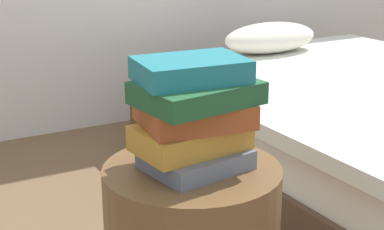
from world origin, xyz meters
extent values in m
cube|color=#4C3828|center=(1.27, 0.60, 0.11)|extent=(1.57, 2.05, 0.22)
cube|color=white|center=(1.27, 0.60, 0.31)|extent=(1.51, 1.97, 0.18)
cube|color=silver|center=(1.27, 0.60, 0.43)|extent=(1.60, 2.01, 0.06)
ellipsoid|color=silver|center=(1.24, 1.40, 0.54)|extent=(0.57, 0.30, 0.16)
cube|color=slate|center=(0.01, -0.01, 0.58)|extent=(0.27, 0.23, 0.05)
cube|color=#B7842D|center=(0.00, 0.01, 0.63)|extent=(0.29, 0.20, 0.06)
cube|color=#994723|center=(0.01, 0.01, 0.69)|extent=(0.28, 0.24, 0.06)
cube|color=#1E512D|center=(0.01, -0.01, 0.75)|extent=(0.30, 0.24, 0.05)
cube|color=#1E727F|center=(0.00, 0.01, 0.81)|extent=(0.27, 0.20, 0.06)
camera|label=1|loc=(-0.67, -1.24, 1.15)|focal=56.57mm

